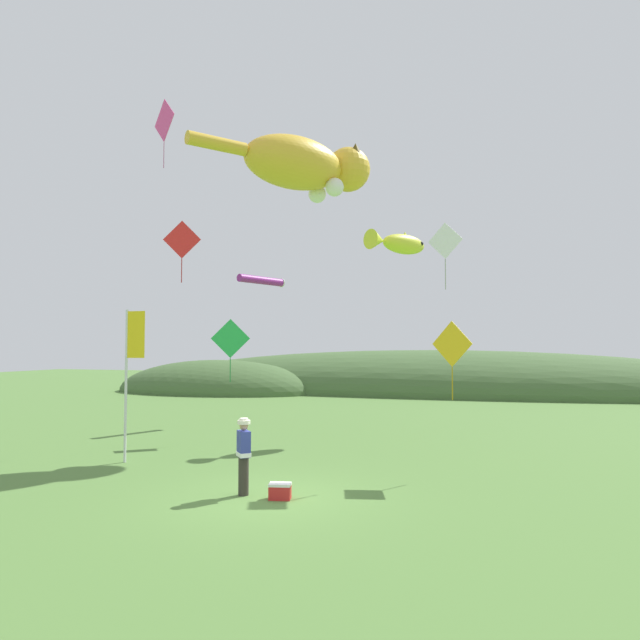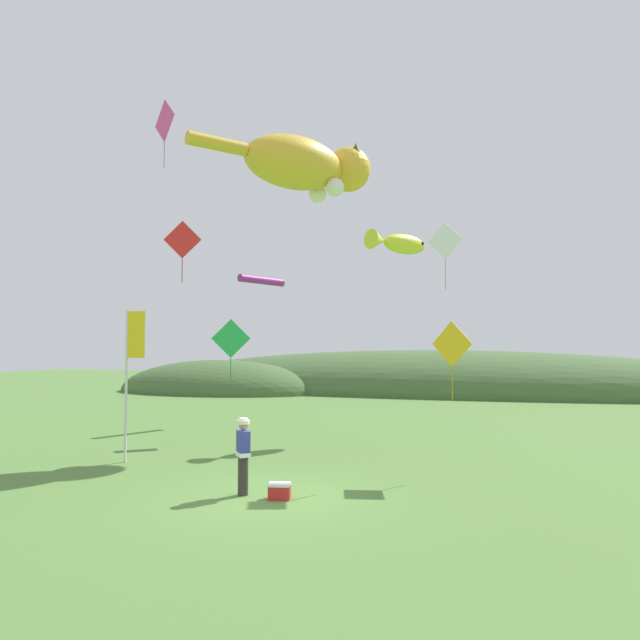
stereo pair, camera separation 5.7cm
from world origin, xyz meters
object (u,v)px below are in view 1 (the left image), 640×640
Objects in this scene: kite_spool at (281,485)px; festival_banner_pole at (131,362)px; festival_attendant at (244,454)px; kite_giant_cat at (306,166)px; kite_diamond_pink at (164,121)px; picnic_cooler at (280,491)px; kite_diamond_gold at (452,345)px; kite_diamond_red at (182,240)px; kite_fish_windsock at (398,243)px; kite_tube_streamer at (262,280)px; kite_diamond_white at (445,241)px; kite_diamond_green at (230,339)px.

kite_spool is 6.41m from festival_banner_pole.
kite_giant_cat reaches higher than festival_attendant.
festival_banner_pole is at bearing -84.04° from kite_diamond_pink.
kite_diamond_gold is (3.53, 3.79, 3.32)m from picnic_cooler.
kite_fish_windsock is at bearing 30.83° from kite_diamond_red.
kite_fish_windsock reaches higher than kite_tube_streamer.
kite_diamond_white reaches higher than festival_attendant.
kite_tube_streamer is at bearing 90.35° from festival_banner_pole.
kite_giant_cat is at bearing 39.57° from kite_diamond_pink.
kite_diamond_gold is 10.98m from kite_diamond_red.
festival_banner_pole is 9.99m from kite_diamond_white.
kite_diamond_green is (-8.11, 2.44, -2.78)m from kite_diamond_white.
kite_diamond_gold is 0.91× the size of kite_diamond_green.
kite_tube_streamer is 6.04m from kite_diamond_green.
kite_spool is at bearing -32.02° from kite_diamond_pink.
kite_tube_streamer is 1.14× the size of kite_diamond_green.
kite_giant_cat is (3.77, 5.21, 7.19)m from festival_banner_pole.
kite_diamond_green is at bearing 78.52° from festival_banner_pole.
kite_diamond_gold is (9.50, -0.57, -7.60)m from kite_diamond_pink.
festival_banner_pole reaches higher than kite_spool.
kite_diamond_green is at bearing 27.21° from kite_diamond_red.
festival_banner_pole is 8.34m from kite_diamond_pink.
kite_tube_streamer is at bearing 128.97° from kite_giant_cat.
kite_diamond_white is at bearing 14.00° from festival_banner_pole.
kite_diamond_red reaches higher than kite_spool.
picnic_cooler is 0.19× the size of kite_fish_windsock.
kite_fish_windsock is 1.28× the size of kite_diamond_red.
festival_attendant is 8.72× the size of kite_spool.
picnic_cooler is at bearing -22.86° from festival_banner_pole.
kite_fish_windsock reaches higher than kite_diamond_red.
kite_diamond_red is (-0.45, 1.95, -3.70)m from kite_diamond_pink.
festival_banner_pole is 1.54× the size of kite_fish_windsock.
kite_diamond_gold is 0.93× the size of kite_diamond_red.
kite_spool is (0.65, 0.73, -0.85)m from festival_attendant.
kite_diamond_green reaches higher than picnic_cooler.
kite_giant_cat is at bearing 98.00° from festival_attendant.
festival_attendant is at bearing -132.48° from kite_diamond_white.
kite_diamond_red is (-0.59, -6.07, 0.85)m from kite_tube_streamer.
kite_diamond_pink reaches higher than kite_fish_windsock.
kite_diamond_white is at bearing -29.08° from kite_giant_cat.
kite_diamond_pink is (-3.97, -3.28, 0.92)m from kite_giant_cat.
kite_diamond_red is (-0.65, 3.87, 4.41)m from festival_banner_pole.
festival_banner_pole is at bearing -89.65° from kite_tube_streamer.
picnic_cooler is 0.09× the size of kite_giant_cat.
kite_diamond_pink reaches higher than festival_banner_pole.
kite_diamond_gold is at bearing -3.42° from kite_diamond_pink.
kite_tube_streamer is (-5.54, 11.58, 6.44)m from kite_spool.
festival_banner_pole is 4.85m from kite_diamond_green.
festival_banner_pole is 9.41m from kite_diamond_gold.
kite_giant_cat is (-1.06, 7.57, 9.22)m from festival_attendant.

